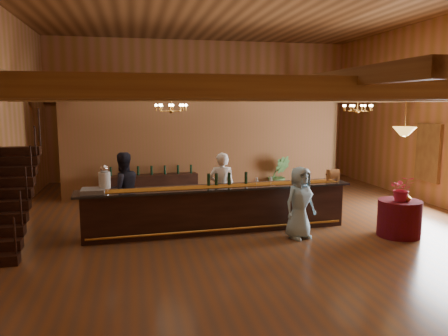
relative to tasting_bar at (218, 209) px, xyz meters
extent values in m
plane|color=brown|center=(0.86, 0.66, -0.55)|extent=(14.00, 14.00, 0.00)
cube|color=#B9724C|center=(0.86, 7.66, 2.20)|extent=(12.00, 0.10, 5.50)
cube|color=#B9724C|center=(0.86, -6.34, 2.20)|extent=(12.00, 0.10, 5.50)
cube|color=olive|center=(0.86, -4.84, 2.65)|extent=(11.90, 0.20, 0.28)
cube|color=olive|center=(0.86, -2.34, 2.65)|extent=(11.90, 0.20, 0.28)
cube|color=olive|center=(0.86, 0.16, 2.65)|extent=(11.90, 0.20, 0.28)
cube|color=olive|center=(0.86, 2.66, 2.65)|extent=(11.90, 0.20, 0.28)
cube|color=olive|center=(0.86, 5.16, 2.65)|extent=(11.90, 0.20, 0.28)
cube|color=olive|center=(0.86, 7.46, 2.65)|extent=(11.90, 0.20, 0.28)
cube|color=olive|center=(-3.64, 0.66, 2.79)|extent=(0.18, 13.90, 0.22)
cube|color=olive|center=(0.86, 0.66, 2.79)|extent=(0.18, 13.90, 0.22)
cube|color=olive|center=(5.36, 0.66, 2.79)|extent=(0.18, 13.90, 0.22)
cube|color=olive|center=(-3.64, 5.16, 1.05)|extent=(0.20, 0.20, 3.20)
cube|color=olive|center=(5.36, 5.16, 1.05)|extent=(0.20, 0.20, 3.20)
cube|color=brown|center=(0.36, 4.16, 1.00)|extent=(9.00, 0.18, 3.10)
cube|color=white|center=(6.81, 1.66, 1.00)|extent=(0.12, 1.05, 1.75)
cube|color=black|center=(-4.59, -0.50, 0.15)|extent=(1.00, 0.28, 0.20)
cube|color=black|center=(-4.59, -0.22, 0.35)|extent=(1.00, 0.28, 0.20)
cube|color=black|center=(-4.59, 0.06, 0.55)|extent=(1.00, 0.28, 0.20)
cube|color=black|center=(-4.59, 0.34, 0.75)|extent=(1.00, 0.28, 0.20)
cube|color=black|center=(-4.59, 0.62, 0.95)|extent=(1.00, 0.28, 0.20)
cube|color=black|center=(-4.59, 0.90, 1.15)|extent=(1.00, 0.28, 0.20)
cube|color=black|center=(-4.59, 1.18, 1.35)|extent=(1.00, 0.28, 0.20)
cube|color=black|center=(1.86, 6.16, 0.00)|extent=(1.20, 0.60, 1.10)
cube|color=#965832|center=(-1.14, 6.16, -0.05)|extent=(1.00, 0.60, 1.00)
cube|color=black|center=(0.00, 0.00, -0.03)|extent=(6.21, 1.00, 1.03)
cube|color=black|center=(0.00, 0.00, 0.51)|extent=(6.53, 1.15, 0.05)
cube|color=maroon|center=(0.00, 0.00, 0.54)|extent=(6.09, 0.73, 0.01)
cylinder|color=#BF822F|center=(0.00, -0.41, -0.40)|extent=(5.97, 0.37, 0.05)
cylinder|color=silver|center=(-2.56, -0.08, 0.57)|extent=(0.18, 0.18, 0.08)
cylinder|color=silver|center=(-2.56, -0.08, 0.79)|extent=(0.26, 0.26, 0.36)
sphere|color=silver|center=(-2.56, -0.08, 1.04)|extent=(0.18, 0.18, 0.18)
cube|color=gray|center=(-2.80, -0.20, 0.58)|extent=(0.50, 0.50, 0.10)
cube|color=#965832|center=(2.82, 0.11, 0.68)|extent=(0.06, 0.06, 0.30)
cube|color=#965832|center=(3.10, 0.11, 0.68)|extent=(0.06, 0.06, 0.30)
cylinder|color=#965832|center=(2.96, 0.11, 0.71)|extent=(0.24, 0.24, 0.24)
cylinder|color=black|center=(-0.20, 0.11, 0.68)|extent=(0.07, 0.07, 0.30)
cylinder|color=black|center=(-0.01, 0.12, 0.68)|extent=(0.07, 0.07, 0.30)
cylinder|color=black|center=(0.30, 0.14, 0.68)|extent=(0.07, 0.07, 0.30)
cylinder|color=black|center=(0.73, 0.16, 0.68)|extent=(0.07, 0.07, 0.30)
cube|color=black|center=(-1.38, 3.79, -0.14)|extent=(2.92, 0.79, 0.81)
cylinder|color=#4D0D08|center=(3.99, -1.21, -0.13)|extent=(0.96, 0.96, 0.83)
cylinder|color=#BF822F|center=(-0.94, 1.40, 2.46)|extent=(0.02, 0.02, 0.38)
sphere|color=#BF822F|center=(-0.94, 1.40, 2.27)|extent=(0.12, 0.12, 0.12)
torus|color=#BF822F|center=(-0.94, 1.40, 2.37)|extent=(0.80, 0.80, 0.04)
cylinder|color=#BF822F|center=(4.14, 1.19, 2.45)|extent=(0.02, 0.02, 0.39)
sphere|color=#BF822F|center=(4.14, 1.19, 2.26)|extent=(0.12, 0.12, 0.12)
torus|color=#BF822F|center=(4.14, 1.19, 2.36)|extent=(0.80, 0.80, 0.04)
cylinder|color=#BF822F|center=(3.99, -1.21, 2.25)|extent=(0.02, 0.02, 0.80)
cone|color=gold|center=(3.99, -1.21, 1.85)|extent=(0.52, 0.52, 0.20)
imported|color=white|center=(0.24, 0.71, 0.35)|extent=(0.72, 0.54, 1.81)
imported|color=black|center=(-2.20, 0.78, 0.38)|extent=(1.09, 0.97, 1.86)
imported|color=#96CAE3|center=(1.70, -0.89, 0.27)|extent=(0.93, 0.76, 1.63)
imported|color=#3B6730|center=(2.80, 3.76, 0.11)|extent=(0.80, 0.68, 1.31)
imported|color=#B71F3B|center=(3.96, -1.29, 0.57)|extent=(0.66, 0.62, 0.58)
imported|color=#BF822F|center=(4.07, -1.35, 0.42)|extent=(0.16, 0.16, 0.28)
camera|label=1|loc=(-1.92, -9.89, 2.45)|focal=35.00mm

